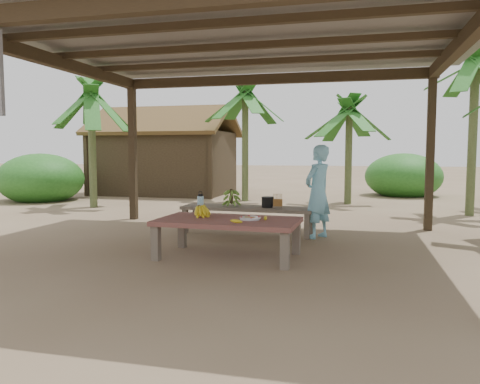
% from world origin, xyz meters
% --- Properties ---
extents(ground, '(80.00, 80.00, 0.00)m').
position_xyz_m(ground, '(0.00, 0.00, 0.00)').
color(ground, brown).
rests_on(ground, ground).
extents(pavilion, '(6.60, 5.60, 2.95)m').
position_xyz_m(pavilion, '(-0.01, -0.01, 2.78)').
color(pavilion, black).
rests_on(pavilion, ground).
extents(work_table, '(1.83, 1.06, 0.50)m').
position_xyz_m(work_table, '(-0.02, -0.57, 0.43)').
color(work_table, brown).
rests_on(work_table, ground).
extents(bench, '(2.23, 0.71, 0.45)m').
position_xyz_m(bench, '(-0.18, 1.22, 0.39)').
color(bench, brown).
rests_on(bench, ground).
extents(ripe_banana_bunch, '(0.33, 0.30, 0.17)m').
position_xyz_m(ripe_banana_bunch, '(-0.45, -0.45, 0.59)').
color(ripe_banana_bunch, yellow).
rests_on(ripe_banana_bunch, work_table).
extents(plate, '(0.27, 0.27, 0.04)m').
position_xyz_m(plate, '(0.27, -0.56, 0.52)').
color(plate, white).
rests_on(plate, work_table).
extents(loose_banana_front, '(0.16, 0.08, 0.04)m').
position_xyz_m(loose_banana_front, '(0.17, -0.87, 0.52)').
color(loose_banana_front, yellow).
rests_on(loose_banana_front, work_table).
extents(loose_banana_side, '(0.06, 0.14, 0.04)m').
position_xyz_m(loose_banana_side, '(0.46, -0.52, 0.52)').
color(loose_banana_side, yellow).
rests_on(loose_banana_side, work_table).
extents(water_flask, '(0.09, 0.09, 0.33)m').
position_xyz_m(water_flask, '(-0.51, -0.25, 0.64)').
color(water_flask, '#4098C7').
rests_on(water_flask, work_table).
extents(green_banana_stalk, '(0.28, 0.28, 0.31)m').
position_xyz_m(green_banana_stalk, '(-0.46, 1.24, 0.60)').
color(green_banana_stalk, '#598C2D').
rests_on(green_banana_stalk, bench).
extents(cooking_pot, '(0.20, 0.20, 0.17)m').
position_xyz_m(cooking_pot, '(0.16, 1.21, 0.53)').
color(cooking_pot, black).
rests_on(cooking_pot, bench).
extents(skewer_rack, '(0.18, 0.09, 0.24)m').
position_xyz_m(skewer_rack, '(0.34, 1.15, 0.57)').
color(skewer_rack, '#A57F47').
rests_on(skewer_rack, bench).
extents(woman, '(0.58, 0.64, 1.47)m').
position_xyz_m(woman, '(0.99, 1.10, 0.74)').
color(woman, '#76C1E0').
rests_on(woman, ground).
extents(hut, '(4.40, 3.43, 2.85)m').
position_xyz_m(hut, '(-4.50, 8.00, 1.10)').
color(hut, black).
rests_on(hut, ground).
extents(banana_plant_ne, '(1.80, 1.80, 3.49)m').
position_xyz_m(banana_plant_ne, '(3.94, 4.51, 2.99)').
color(banana_plant_ne, '#596638').
rests_on(banana_plant_ne, ground).
extents(banana_plant_n, '(1.80, 1.80, 2.70)m').
position_xyz_m(banana_plant_n, '(1.37, 6.13, 2.22)').
color(banana_plant_n, '#596638').
rests_on(banana_plant_n, ground).
extents(banana_plant_nw, '(1.80, 1.80, 3.21)m').
position_xyz_m(banana_plant_nw, '(-1.42, 6.25, 2.72)').
color(banana_plant_nw, '#596638').
rests_on(banana_plant_nw, ground).
extents(banana_plant_w, '(1.80, 1.80, 2.96)m').
position_xyz_m(banana_plant_w, '(-4.70, 3.92, 2.48)').
color(banana_plant_w, '#596638').
rests_on(banana_plant_w, ground).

